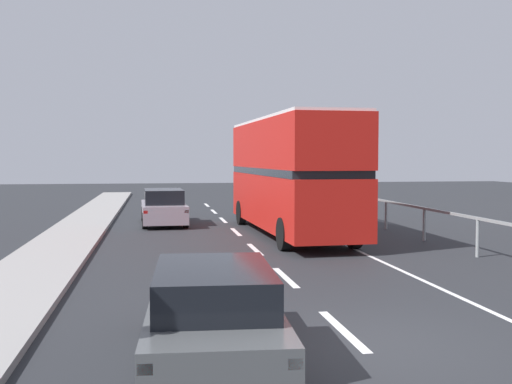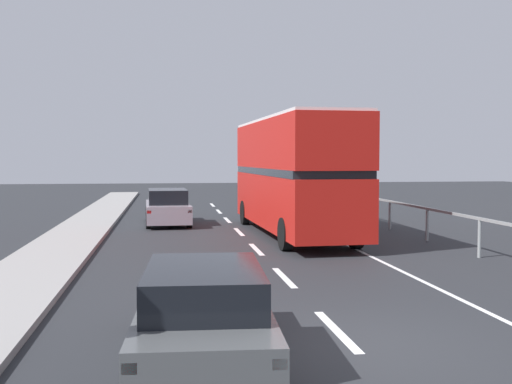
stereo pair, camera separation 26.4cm
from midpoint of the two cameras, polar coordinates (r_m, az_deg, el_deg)
ground_plane at (r=9.71m, az=8.48°, el=-13.89°), size 74.23×120.00×0.10m
lane_paint_markings at (r=18.03m, az=5.75°, el=-5.75°), size 3.16×46.00×0.01m
bridge_side_railing at (r=19.98m, az=16.94°, el=-2.37°), size 0.10×42.00×1.13m
double_decker_bus_red at (r=22.36m, az=2.79°, el=1.77°), size 2.82×10.55×4.20m
hatchback_car_near at (r=8.64m, az=-4.85°, el=-11.21°), size 1.97×4.53×1.34m
sedan_car_ahead at (r=26.25m, az=-8.79°, el=-1.43°), size 1.93×4.60×1.48m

